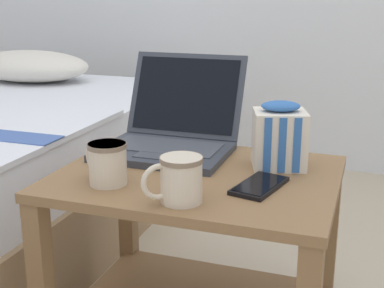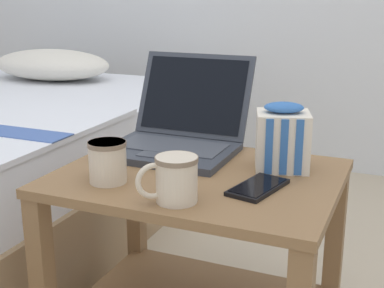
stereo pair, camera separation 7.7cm
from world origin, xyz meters
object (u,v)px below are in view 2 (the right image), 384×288
Objects in this scene: mug_front_left at (175,177)px; cell_phone at (258,187)px; snack_bag at (282,139)px; mug_front_right at (107,159)px; laptop at (177,132)px.

cell_phone is at bearing 44.28° from mug_front_left.
cell_phone is (-0.01, -0.15, -0.07)m from snack_bag.
cell_phone is at bearing -94.39° from snack_bag.
mug_front_left is 0.67× the size of cell_phone.
snack_bag is at bearing 35.56° from mug_front_right.
mug_front_right is 0.41m from snack_bag.
laptop is 2.14× the size of snack_bag.
laptop reaches higher than mug_front_left.
mug_front_left reaches higher than cell_phone.
snack_bag is at bearing -9.87° from laptop.
snack_bag reaches higher than mug_front_right.
laptop is at bearing 143.90° from cell_phone.
laptop is 0.30m from snack_bag.
laptop is 2.90× the size of mug_front_right.
snack_bag reaches higher than mug_front_left.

